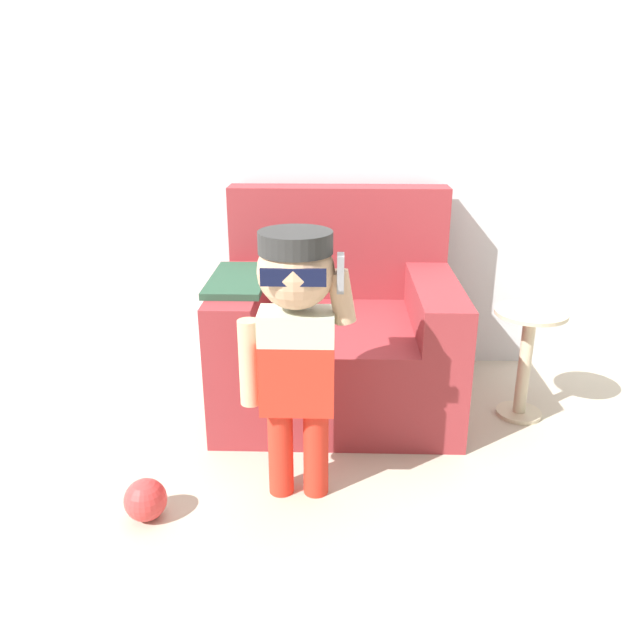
{
  "coord_description": "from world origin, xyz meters",
  "views": [
    {
      "loc": [
        -0.08,
        -2.61,
        1.49
      ],
      "look_at": [
        -0.16,
        -0.17,
        0.58
      ],
      "focal_mm": 35.0,
      "sensor_mm": 36.0,
      "label": 1
    }
  ],
  "objects_px": {
    "person_child": "(296,327)",
    "toy_ball": "(146,500)",
    "armchair": "(337,334)",
    "side_table": "(526,354)"
  },
  "relations": [
    {
      "from": "armchair",
      "to": "toy_ball",
      "type": "xyz_separation_m",
      "value": [
        -0.69,
        -0.99,
        -0.27
      ]
    },
    {
      "from": "armchair",
      "to": "person_child",
      "type": "distance_m",
      "value": 0.89
    },
    {
      "from": "armchair",
      "to": "person_child",
      "type": "xyz_separation_m",
      "value": [
        -0.14,
        -0.81,
        0.34
      ]
    },
    {
      "from": "armchair",
      "to": "side_table",
      "type": "bearing_deg",
      "value": -10.54
    },
    {
      "from": "person_child",
      "to": "toy_ball",
      "type": "height_order",
      "value": "person_child"
    },
    {
      "from": "person_child",
      "to": "side_table",
      "type": "bearing_deg",
      "value": 32.0
    },
    {
      "from": "side_table",
      "to": "person_child",
      "type": "bearing_deg",
      "value": -148.0
    },
    {
      "from": "armchair",
      "to": "toy_ball",
      "type": "height_order",
      "value": "armchair"
    },
    {
      "from": "person_child",
      "to": "side_table",
      "type": "height_order",
      "value": "person_child"
    },
    {
      "from": "toy_ball",
      "to": "person_child",
      "type": "bearing_deg",
      "value": 18.14
    }
  ]
}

